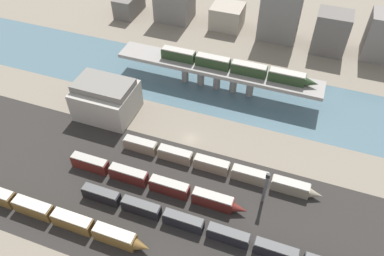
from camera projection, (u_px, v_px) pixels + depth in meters
name	position (u px, v px, depth m)	size (l,w,h in m)	color
ground_plane	(191.00, 139.00, 113.81)	(400.00, 400.00, 0.00)	#756B5B
railbed_yard	(159.00, 201.00, 97.79)	(280.00, 42.00, 0.01)	#282623
river_water	(216.00, 87.00, 131.50)	(320.00, 29.34, 0.01)	#47606B
bridge	(217.00, 71.00, 126.53)	(70.39, 9.09, 8.59)	gray
train_on_bridge	(235.00, 66.00, 122.73)	(52.74, 3.14, 3.78)	#23381E
train_yard_near	(57.00, 216.00, 92.25)	(48.67, 3.07, 4.13)	brown
train_yard_mid	(233.00, 237.00, 88.48)	(82.19, 2.63, 3.70)	black
train_yard_far	(153.00, 182.00, 99.65)	(50.43, 2.77, 4.14)	#5B1E19
train_yard_outer	(216.00, 166.00, 103.88)	(57.22, 2.85, 3.69)	gray
warehouse_building	(106.00, 99.00, 118.39)	(18.01, 15.23, 12.06)	#9E998E
signal_tower	(265.00, 188.00, 93.71)	(1.00, 0.81, 11.41)	#4C4C51
city_block_far_left	(129.00, 4.00, 166.60)	(8.31, 15.98, 8.70)	#605B56
city_block_center	(227.00, 16.00, 158.06)	(13.00, 12.00, 9.45)	gray
city_block_right	(281.00, 11.00, 146.31)	(15.33, 9.63, 23.95)	slate
city_block_far_right	(331.00, 32.00, 142.53)	(12.59, 10.46, 15.99)	#605B56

